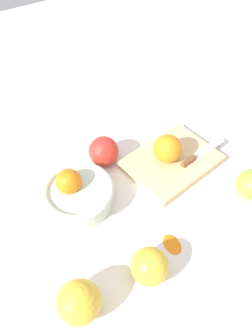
# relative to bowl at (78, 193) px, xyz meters

# --- Properties ---
(ground_plane) EXTENTS (2.40, 2.40, 0.00)m
(ground_plane) POSITION_rel_bowl_xyz_m (0.11, -0.11, -0.03)
(ground_plane) COLOR silver
(bowl) EXTENTS (0.17, 0.17, 0.09)m
(bowl) POSITION_rel_bowl_xyz_m (0.00, 0.00, 0.00)
(bowl) COLOR beige
(bowl) RESTS_ON ground_plane
(cutting_board) EXTENTS (0.25, 0.20, 0.02)m
(cutting_board) POSITION_rel_bowl_xyz_m (0.26, -0.02, -0.02)
(cutting_board) COLOR #DBB77F
(cutting_board) RESTS_ON ground_plane
(orange_on_board) EXTENTS (0.07, 0.07, 0.07)m
(orange_on_board) POSITION_rel_bowl_xyz_m (0.25, -0.01, 0.02)
(orange_on_board) COLOR orange
(orange_on_board) RESTS_ON cutting_board
(knife) EXTENTS (0.16, 0.04, 0.01)m
(knife) POSITION_rel_bowl_xyz_m (0.32, -0.05, -0.01)
(knife) COLOR silver
(knife) RESTS_ON cutting_board
(apple_front_left) EXTENTS (0.08, 0.08, 0.08)m
(apple_front_left) POSITION_rel_bowl_xyz_m (-0.11, -0.23, 0.01)
(apple_front_left) COLOR gold
(apple_front_left) RESTS_ON ground_plane
(apple_front_right_2) EXTENTS (0.07, 0.07, 0.07)m
(apple_front_right_2) POSITION_rel_bowl_xyz_m (0.36, -0.19, 0.00)
(apple_front_right_2) COLOR #8EB738
(apple_front_right_2) RESTS_ON ground_plane
(apple_back_center) EXTENTS (0.08, 0.08, 0.08)m
(apple_back_center) POSITION_rel_bowl_xyz_m (0.11, 0.08, 0.00)
(apple_back_center) COLOR red
(apple_back_center) RESTS_ON ground_plane
(apple_front_left_2) EXTENTS (0.08, 0.08, 0.08)m
(apple_front_left_2) POSITION_rel_bowl_xyz_m (0.04, -0.24, 0.00)
(apple_front_left_2) COLOR gold
(apple_front_left_2) RESTS_ON ground_plane
(citrus_peel) EXTENTS (0.04, 0.05, 0.01)m
(citrus_peel) POSITION_rel_bowl_xyz_m (0.12, -0.21, -0.03)
(citrus_peel) COLOR orange
(citrus_peel) RESTS_ON ground_plane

